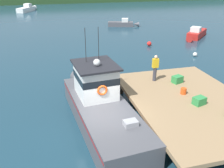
{
  "coord_description": "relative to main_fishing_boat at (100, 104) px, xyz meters",
  "views": [
    {
      "loc": [
        -2.21,
        -10.35,
        7.32
      ],
      "look_at": [
        1.2,
        2.58,
        1.4
      ],
      "focal_mm": 40.42,
      "sensor_mm": 36.0,
      "label": 1
    }
  ],
  "objects": [
    {
      "name": "moored_boat_far_left",
      "position": [
        -5.62,
        44.85,
        -0.48
      ],
      "size": [
        3.89,
        5.85,
        1.53
      ],
      "color": "white",
      "rests_on": "ground"
    },
    {
      "name": "moored_boat_off_the_point",
      "position": [
        15.45,
        15.58,
        -0.54
      ],
      "size": [
        4.61,
        4.45,
        1.36
      ],
      "color": "red",
      "rests_on": "ground"
    },
    {
      "name": "ground_plane",
      "position": [
        -0.15,
        -1.14,
        -1.01
      ],
      "size": [
        200.0,
        200.0,
        0.0
      ],
      "primitive_type": "plane",
      "color": "#193847"
    },
    {
      "name": "crate_single_far",
      "position": [
        4.78,
        -1.71,
        0.39
      ],
      "size": [
        0.7,
        0.59,
        0.4
      ],
      "primitive_type": "cube",
      "rotation": [
        0.0,
        0.0,
        0.27
      ],
      "color": "#2D8442",
      "rests_on": "dock"
    },
    {
      "name": "bait_bucket",
      "position": [
        4.63,
        -0.42,
        0.36
      ],
      "size": [
        0.32,
        0.32,
        0.34
      ],
      "primitive_type": "cylinder",
      "color": "#E04C19",
      "rests_on": "dock"
    },
    {
      "name": "moored_boat_mid_harbor",
      "position": [
        8.81,
        24.65,
        -0.61
      ],
      "size": [
        4.64,
        2.21,
        1.16
      ],
      "color": "#4C4C51",
      "rests_on": "ground"
    },
    {
      "name": "deckhand_by_the_boat",
      "position": [
        3.84,
        1.73,
        1.05
      ],
      "size": [
        0.36,
        0.22,
        1.63
      ],
      "color": "#383842",
      "rests_on": "dock"
    },
    {
      "name": "dock",
      "position": [
        4.65,
        -1.14,
        0.07
      ],
      "size": [
        6.0,
        9.0,
        1.2
      ],
      "color": "#4C3D2D",
      "rests_on": "ground"
    },
    {
      "name": "crate_stack_mid_dock",
      "position": [
        5.05,
        1.07,
        0.41
      ],
      "size": [
        0.71,
        0.61,
        0.43
      ],
      "primitive_type": "cube",
      "rotation": [
        0.0,
        0.0,
        0.32
      ],
      "color": "#2D8442",
      "rests_on": "dock"
    },
    {
      "name": "mooring_buoy_inshore",
      "position": [
        8.41,
        13.43,
        -0.76
      ],
      "size": [
        0.49,
        0.49,
        0.49
      ],
      "primitive_type": "sphere",
      "color": "red",
      "rests_on": "ground"
    },
    {
      "name": "main_fishing_boat",
      "position": [
        0.0,
        0.0,
        0.0
      ],
      "size": [
        3.25,
        9.92,
        4.8
      ],
      "color": "#4C4C51",
      "rests_on": "ground"
    },
    {
      "name": "mooring_buoy_outer",
      "position": [
        11.17,
        8.78,
        -0.81
      ],
      "size": [
        0.4,
        0.4,
        0.4
      ],
      "primitive_type": "sphere",
      "color": "silver",
      "rests_on": "ground"
    }
  ]
}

